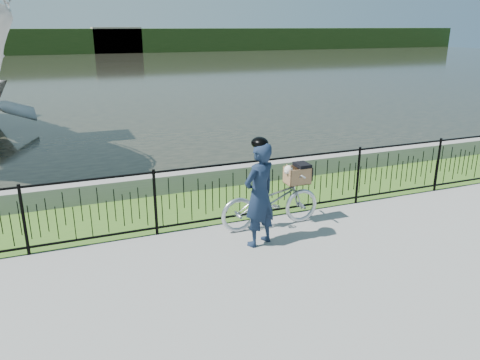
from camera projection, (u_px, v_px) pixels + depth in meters
name	position (u px, v px, depth m)	size (l,w,h in m)	color
ground	(248.00, 266.00, 6.87)	(120.00, 120.00, 0.00)	gray
grass_strip	(197.00, 206.00, 9.16)	(60.00, 2.00, 0.01)	#3E6720
water	(84.00, 72.00, 35.99)	(120.00, 120.00, 0.00)	#28281E
quay_wall	(183.00, 181.00, 9.98)	(60.00, 0.30, 0.40)	gray
fence	(213.00, 195.00, 8.10)	(14.00, 0.06, 1.15)	black
far_treeline	(67.00, 41.00, 59.35)	(120.00, 6.00, 3.00)	#274018
far_building_right	(117.00, 40.00, 60.09)	(6.00, 3.00, 3.20)	#A69B86
bicycle_rig	(271.00, 200.00, 8.10)	(1.82, 0.63, 1.11)	silver
cyclist	(259.00, 193.00, 7.32)	(0.73, 0.61, 1.76)	#132036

